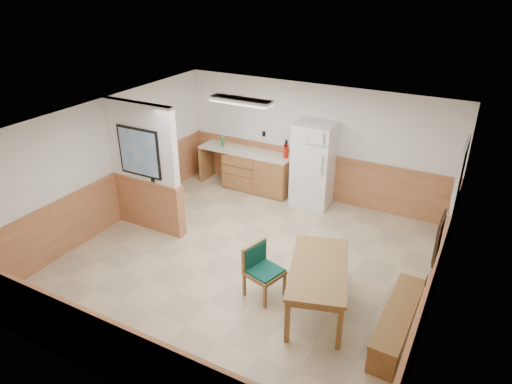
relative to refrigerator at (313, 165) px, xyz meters
The scene contains 20 objects.
ground 2.78m from the refrigerator, 93.22° to the right, with size 6.00×6.00×0.00m, color tan.
ceiling 3.08m from the refrigerator, 93.22° to the right, with size 6.00×6.00×0.02m, color white.
back_wall 0.53m from the refrigerator, 111.80° to the left, with size 6.00×0.02×2.50m, color white.
right_wall 3.90m from the refrigerator, 42.68° to the right, with size 0.02×6.00×2.50m, color white.
left_wall 4.12m from the refrigerator, 140.12° to the right, with size 0.02×6.00×2.50m, color white.
wainscot_back 0.55m from the refrigerator, 112.92° to the left, with size 6.00×0.04×1.00m, color #C47B4E.
wainscot_right 3.89m from the refrigerator, 42.88° to the right, with size 0.04×6.00×1.00m, color #C47B4E.
wainscot_left 4.11m from the refrigerator, 139.95° to the right, with size 0.04×6.00×1.00m, color #C47B4E.
partition_wall 3.43m from the refrigerator, 134.56° to the right, with size 1.50×0.20×2.50m.
kitchen_counter 1.43m from the refrigerator, behind, with size 2.20×0.61×1.00m.
exterior_door 2.91m from the refrigerator, 14.53° to the right, with size 0.07×1.02×2.15m.
kitchen_window 2.37m from the refrigerator, behind, with size 0.80×0.04×1.00m.
wall_painting 4.12m from the refrigerator, 46.11° to the right, with size 0.04×0.50×0.60m.
fluorescent_fixture 2.25m from the refrigerator, 125.48° to the right, with size 1.20×0.30×0.09m.
refrigerator is the anchor object (origin of this frame).
dining_table 3.43m from the refrigerator, 66.69° to the right, with size 1.26×1.79×0.75m.
dining_bench 4.08m from the refrigerator, 51.22° to the right, with size 0.41×1.73×0.45m.
dining_chair 3.26m from the refrigerator, 82.23° to the right, with size 0.80×0.64×0.85m.
fire_extinguisher 0.70m from the refrigerator, behind, with size 0.11×0.11×0.40m.
soap_bottle 2.25m from the refrigerator, behind, with size 0.07×0.07×0.21m, color #178237.
Camera 1 is at (3.25, -5.67, 4.58)m, focal length 32.00 mm.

